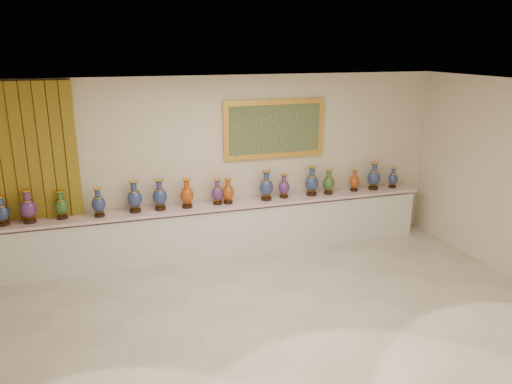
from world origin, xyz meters
TOP-DOWN VIEW (x-y plane):
  - ground at (0.00, 0.00)m, footprint 8.00×8.00m
  - room at (-2.39, 2.44)m, footprint 8.00×8.00m
  - counter at (0.00, 2.27)m, footprint 7.28×0.48m
  - vase_0 at (-3.35, 2.23)m, footprint 0.28×0.28m
  - vase_1 at (-2.99, 2.24)m, footprint 0.25×0.25m
  - vase_2 at (-2.54, 2.28)m, footprint 0.24×0.24m
  - vase_3 at (-1.99, 2.21)m, footprint 0.25×0.25m
  - vase_4 at (-1.44, 2.26)m, footprint 0.25×0.25m
  - vase_5 at (-1.04, 2.26)m, footprint 0.27×0.27m
  - vase_6 at (-0.61, 2.24)m, footprint 0.30×0.30m
  - vase_7 at (-0.09, 2.26)m, footprint 0.25×0.25m
  - vase_8 at (0.09, 2.25)m, footprint 0.21×0.21m
  - vase_9 at (0.76, 2.24)m, footprint 0.31×0.31m
  - vase_10 at (1.10, 2.28)m, footprint 0.26×0.26m
  - vase_11 at (1.62, 2.27)m, footprint 0.25×0.25m
  - vase_12 at (1.94, 2.25)m, footprint 0.28×0.28m
  - vase_13 at (2.48, 2.29)m, footprint 0.20×0.20m
  - vase_14 at (2.86, 2.27)m, footprint 0.30×0.30m
  - vase_15 at (3.26, 2.25)m, footprint 0.20×0.20m
  - label_card at (-1.18, 2.13)m, footprint 0.10×0.06m

SIDE VIEW (x-z plane):
  - ground at x=0.00m, z-range 0.00..0.00m
  - counter at x=0.00m, z-range -0.01..0.89m
  - label_card at x=-1.18m, z-range 0.90..0.90m
  - vase_13 at x=2.48m, z-range 0.88..1.27m
  - vase_15 at x=3.26m, z-range 0.88..1.27m
  - vase_10 at x=1.10m, z-range 0.88..1.31m
  - vase_8 at x=0.09m, z-range 0.88..1.31m
  - vase_7 at x=-0.09m, z-range 0.88..1.31m
  - vase_2 at x=-2.54m, z-range 0.88..1.32m
  - vase_0 at x=-3.35m, z-range 0.88..1.32m
  - vase_12 at x=1.94m, z-range 0.88..1.33m
  - vase_3 at x=-1.99m, z-range 0.88..1.33m
  - vase_6 at x=-0.61m, z-range 0.87..1.36m
  - vase_5 at x=-1.04m, z-range 0.87..1.38m
  - vase_14 at x=2.86m, z-range 0.87..1.38m
  - vase_1 at x=-2.99m, z-range 0.87..1.38m
  - vase_4 at x=-1.44m, z-range 0.87..1.39m
  - vase_11 at x=1.62m, z-range 0.87..1.39m
  - vase_9 at x=0.76m, z-range 0.87..1.39m
  - room at x=-2.39m, z-range -2.41..5.59m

